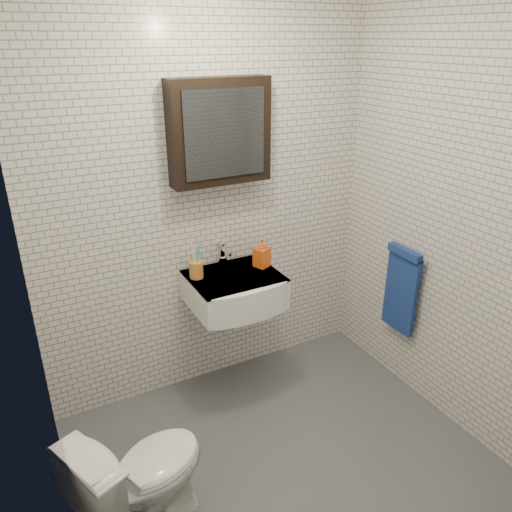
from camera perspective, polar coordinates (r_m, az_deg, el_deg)
name	(u,v)px	position (r m, az deg, el deg)	size (l,w,h in m)	color
ground	(289,467)	(3.02, 3.78, -22.93)	(2.20, 2.00, 0.01)	#505358
room_shell	(298,220)	(2.20, 4.80, 4.12)	(2.22, 2.02, 2.51)	silver
washbasin	(237,291)	(3.10, -2.18, -4.06)	(0.55, 0.50, 0.20)	white
faucet	(223,256)	(3.19, -3.78, -0.02)	(0.06, 0.20, 0.15)	silver
mirror_cabinet	(220,132)	(2.95, -4.16, 13.96)	(0.60, 0.15, 0.60)	black
towel_rail	(401,286)	(3.36, 16.29, -3.34)	(0.09, 0.30, 0.58)	silver
toothbrush_cup	(196,269)	(3.05, -6.86, -1.45)	(0.10, 0.10, 0.23)	#BF7C2F
soap_bottle	(262,253)	(3.16, 0.67, 0.39)	(0.09, 0.09, 0.19)	orange
toilet	(142,477)	(2.59, -12.90, -23.38)	(0.37, 0.65, 0.66)	white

